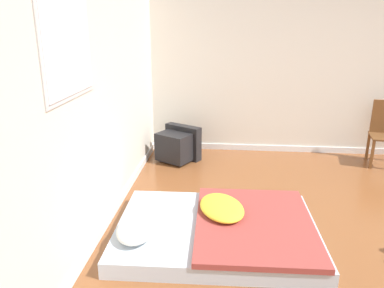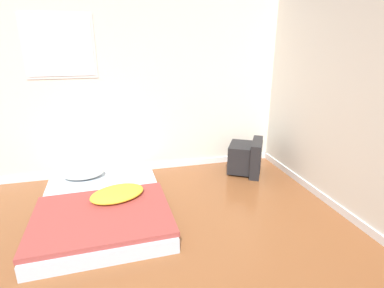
% 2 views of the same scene
% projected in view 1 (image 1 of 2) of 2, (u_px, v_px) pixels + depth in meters
% --- Properties ---
extents(wall_back, '(7.75, 0.08, 2.60)m').
position_uv_depth(wall_back, '(85.00, 102.00, 3.13)').
color(wall_back, silver).
rests_on(wall_back, ground_plane).
extents(wall_right, '(0.08, 8.33, 2.60)m').
position_uv_depth(wall_right, '(353.00, 69.00, 5.42)').
color(wall_right, silver).
rests_on(wall_right, ground_plane).
extents(mattress_bed, '(1.39, 1.87, 0.29)m').
position_uv_depth(mattress_bed, '(219.00, 229.00, 3.47)').
color(mattress_bed, silver).
rests_on(mattress_bed, ground_plane).
extents(crt_tv, '(0.65, 0.67, 0.50)m').
position_uv_depth(crt_tv, '(178.00, 145.00, 5.41)').
color(crt_tv, black).
rests_on(crt_tv, ground_plane).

